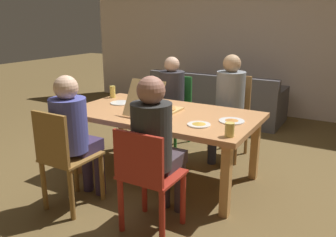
# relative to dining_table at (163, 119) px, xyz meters

# --- Properties ---
(ground_plane) EXTENTS (20.00, 20.00, 0.00)m
(ground_plane) POSITION_rel_dining_table_xyz_m (0.00, 0.00, -0.65)
(ground_plane) COLOR brown
(back_wall) EXTENTS (6.85, 0.12, 2.97)m
(back_wall) POSITION_rel_dining_table_xyz_m (0.00, 3.17, 0.84)
(back_wall) COLOR silver
(back_wall) RESTS_ON ground
(dining_table) EXTENTS (1.94, 1.06, 0.72)m
(dining_table) POSITION_rel_dining_table_xyz_m (0.00, 0.00, 0.00)
(dining_table) COLOR tan
(dining_table) RESTS_ON ground
(chair_0) EXTENTS (0.39, 0.46, 0.91)m
(chair_0) POSITION_rel_dining_table_xyz_m (-0.40, 0.99, -0.15)
(chair_0) COLOR #27732F
(chair_0) RESTS_ON ground
(person_0) EXTENTS (0.33, 0.49, 1.19)m
(person_0) POSITION_rel_dining_table_xyz_m (-0.40, 0.85, 0.06)
(person_0) COLOR #363940
(person_0) RESTS_ON ground
(chair_1) EXTENTS (0.40, 0.46, 0.93)m
(chair_1) POSITION_rel_dining_table_xyz_m (-0.40, -1.02, -0.15)
(chair_1) COLOR olive
(chair_1) RESTS_ON ground
(person_1) EXTENTS (0.32, 0.48, 1.20)m
(person_1) POSITION_rel_dining_table_xyz_m (-0.40, -0.88, 0.07)
(person_1) COLOR #3A2C4C
(person_1) RESTS_ON ground
(chair_2) EXTENTS (0.45, 0.41, 0.87)m
(chair_2) POSITION_rel_dining_table_xyz_m (0.41, -0.95, -0.17)
(chair_2) COLOR #AA2A1D
(chair_2) RESTS_ON ground
(person_2) EXTENTS (0.32, 0.54, 1.26)m
(person_2) POSITION_rel_dining_table_xyz_m (0.41, -0.82, 0.09)
(person_2) COLOR #43373E
(person_2) RESTS_ON ground
(chair_3) EXTENTS (0.39, 0.46, 0.99)m
(chair_3) POSITION_rel_dining_table_xyz_m (0.41, 0.97, -0.11)
(chair_3) COLOR olive
(chair_3) RESTS_ON ground
(person_3) EXTENTS (0.34, 0.52, 1.26)m
(person_3) POSITION_rel_dining_table_xyz_m (0.41, 0.82, 0.10)
(person_3) COLOR #303348
(person_3) RESTS_ON ground
(pizza_box_0) EXTENTS (0.39, 0.58, 0.36)m
(pizza_box_0) POSITION_rel_dining_table_xyz_m (-0.06, -0.04, 0.13)
(pizza_box_0) COLOR tan
(pizza_box_0) RESTS_ON dining_table
(plate_0) EXTENTS (0.21, 0.21, 0.03)m
(plate_0) POSITION_rel_dining_table_xyz_m (0.52, -0.23, 0.09)
(plate_0) COLOR white
(plate_0) RESTS_ON dining_table
(plate_1) EXTENTS (0.24, 0.24, 0.01)m
(plate_1) POSITION_rel_dining_table_xyz_m (-0.61, 0.08, 0.08)
(plate_1) COLOR white
(plate_1) RESTS_ON dining_table
(plate_2) EXTENTS (0.24, 0.24, 0.03)m
(plate_2) POSITION_rel_dining_table_xyz_m (0.74, 0.02, 0.08)
(plate_2) COLOR white
(plate_2) RESTS_ON dining_table
(drinking_glass_0) EXTENTS (0.08, 0.08, 0.12)m
(drinking_glass_0) POSITION_rel_dining_table_xyz_m (0.87, -0.39, 0.13)
(drinking_glass_0) COLOR #E2C65D
(drinking_glass_0) RESTS_ON dining_table
(drinking_glass_1) EXTENTS (0.07, 0.07, 0.14)m
(drinking_glass_1) POSITION_rel_dining_table_xyz_m (-0.88, 0.28, 0.15)
(drinking_glass_1) COLOR #E2CB59
(drinking_glass_1) RESTS_ON dining_table
(drinking_glass_2) EXTENTS (0.07, 0.07, 0.14)m
(drinking_glass_2) POSITION_rel_dining_table_xyz_m (-0.34, 0.22, 0.15)
(drinking_glass_2) COLOR #B04529
(drinking_glass_2) RESTS_ON dining_table
(couch) EXTENTS (2.18, 0.88, 0.79)m
(couch) POSITION_rel_dining_table_xyz_m (-0.36, 2.41, -0.37)
(couch) COLOR #56535A
(couch) RESTS_ON ground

